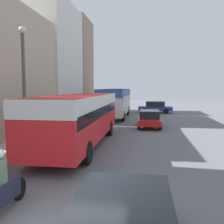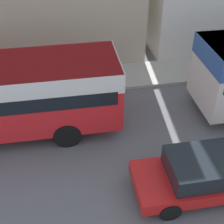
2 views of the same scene
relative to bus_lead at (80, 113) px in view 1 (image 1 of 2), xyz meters
The scene contains 8 objects.
building_far_terrace 15.21m from the bus_lead, 120.03° to the left, with size 6.17×8.83×12.03m.
building_end_row 22.26m from the bus_lead, 110.32° to the left, with size 6.69×6.06×12.48m.
bus_lead is the anchor object (origin of this frame).
bus_following 13.64m from the bus_lead, 88.91° to the left, with size 2.59×10.26×3.08m.
motorcycle_behind_lead 7.75m from the bus_lead, 89.88° to the right, with size 0.38×2.24×1.73m.
car_crossing 19.70m from the bus_lead, 76.04° to the left, with size 4.26×1.94×1.49m.
car_far_curb 8.38m from the bus_lead, 62.04° to the left, with size 1.84×4.42×1.38m.
lamp_post 3.46m from the bus_lead, 145.18° to the right, with size 0.36×0.36×6.06m.
Camera 1 is at (1.67, -4.57, 3.24)m, focal length 40.00 mm.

